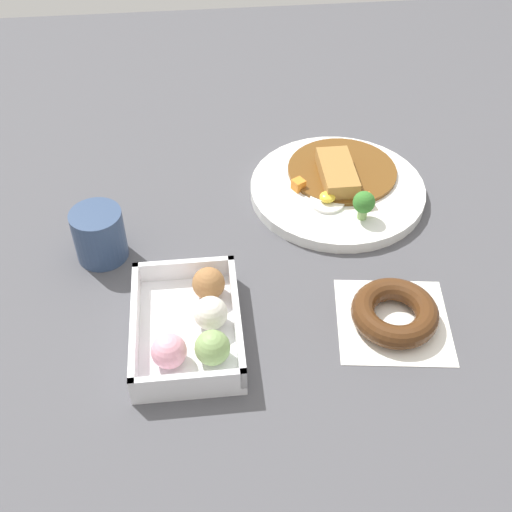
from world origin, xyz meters
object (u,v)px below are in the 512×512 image
object	(u,v)px
donut_box	(192,326)
chocolate_ring_donut	(395,313)
coffee_mug	(99,235)
curry_plate	(338,187)

from	to	relation	value
donut_box	chocolate_ring_donut	distance (m)	0.26
donut_box	coffee_mug	xyz separation A→B (m)	(0.16, 0.12, 0.02)
chocolate_ring_donut	coffee_mug	world-z (taller)	coffee_mug
donut_box	coffee_mug	bearing A→B (deg)	36.68
curry_plate	donut_box	world-z (taller)	curry_plate
donut_box	chocolate_ring_donut	size ratio (longest dim) A/B	1.19
donut_box	chocolate_ring_donut	bearing A→B (deg)	-90.16
chocolate_ring_donut	coffee_mug	bearing A→B (deg)	66.52
curry_plate	chocolate_ring_donut	xyz separation A→B (m)	(-0.27, -0.02, 0.00)
curry_plate	chocolate_ring_donut	size ratio (longest dim) A/B	1.69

